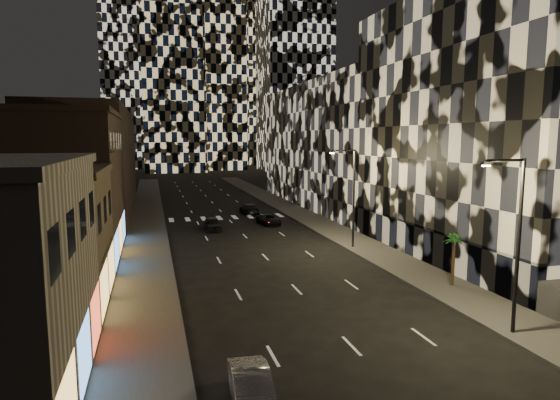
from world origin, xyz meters
TOP-DOWN VIEW (x-y plane):
  - sidewalk_left at (-10.00, 50.00)m, footprint 4.00×120.00m
  - sidewalk_right at (10.00, 50.00)m, footprint 4.00×120.00m
  - curb_left at (-7.90, 50.00)m, footprint 0.20×120.00m
  - curb_right at (7.90, 50.00)m, footprint 0.20×120.00m
  - retail_tan at (-17.00, 21.00)m, footprint 10.00×10.00m
  - retail_brown at (-17.00, 33.50)m, footprint 10.00×15.00m
  - retail_filler_left at (-17.00, 60.00)m, footprint 10.00×40.00m
  - midrise_right at (20.00, 24.50)m, footprint 16.00×25.00m
  - midrise_base at (12.30, 24.50)m, footprint 0.60×25.00m
  - midrise_filler_right at (20.00, 57.00)m, footprint 16.00×40.00m
  - tower_right_mid at (35.00, 135.00)m, footprint 20.00×20.00m
  - tower_center_low at (-2.00, 140.00)m, footprint 18.00×18.00m
  - streetlight_near at (8.35, 10.00)m, footprint 2.55×0.25m
  - streetlight_far at (8.35, 30.00)m, footprint 2.55×0.25m
  - car_silver_parked at (-5.80, 7.22)m, footprint 1.72×4.30m
  - car_dark_midlane at (-2.82, 42.17)m, footprint 1.71×4.17m
  - car_dark_oncoming at (3.40, 52.21)m, footprint 2.16×4.84m
  - car_dark_rightlane at (4.00, 43.75)m, footprint 2.48×4.53m
  - palm_tree at (10.44, 17.66)m, footprint 1.82×1.82m

SIDE VIEW (x-z plane):
  - sidewalk_left at x=-10.00m, z-range 0.00..0.15m
  - sidewalk_right at x=10.00m, z-range 0.00..0.15m
  - curb_left at x=-7.90m, z-range 0.00..0.15m
  - curb_right at x=7.90m, z-range 0.00..0.15m
  - car_dark_rightlane at x=4.00m, z-range 0.00..1.20m
  - car_dark_oncoming at x=3.40m, z-range 0.00..1.38m
  - car_silver_parked at x=-5.80m, z-range 0.00..1.39m
  - car_dark_midlane at x=-2.82m, z-range 0.00..1.42m
  - midrise_base at x=12.30m, z-range 0.00..3.00m
  - palm_tree at x=10.44m, z-range 1.31..4.89m
  - retail_tan at x=-17.00m, z-range 0.00..8.00m
  - streetlight_near at x=8.35m, z-range 0.85..9.85m
  - streetlight_far at x=8.35m, z-range 0.85..9.85m
  - retail_brown at x=-17.00m, z-range 0.00..12.00m
  - retail_filler_left at x=-17.00m, z-range 0.00..14.00m
  - midrise_filler_right at x=20.00m, z-range 0.00..18.00m
  - midrise_right at x=20.00m, z-range 0.00..22.00m
  - tower_center_low at x=-2.00m, z-range 0.00..95.00m
  - tower_right_mid at x=35.00m, z-range 0.00..100.00m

